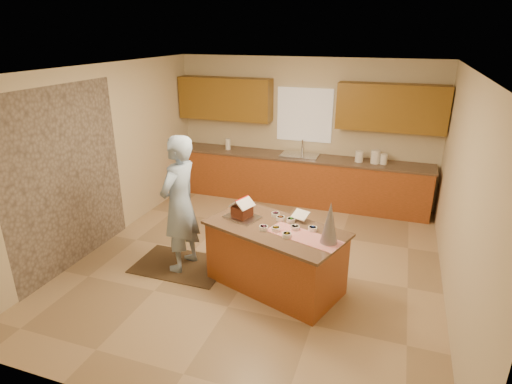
% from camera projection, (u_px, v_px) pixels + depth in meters
% --- Properties ---
extents(floor, '(5.50, 5.50, 0.00)m').
position_uv_depth(floor, '(258.00, 261.00, 6.12)').
color(floor, tan).
rests_on(floor, ground).
extents(ceiling, '(5.50, 5.50, 0.00)m').
position_uv_depth(ceiling, '(258.00, 69.00, 5.15)').
color(ceiling, silver).
rests_on(ceiling, floor).
extents(wall_back, '(5.50, 5.50, 0.00)m').
position_uv_depth(wall_back, '(304.00, 130.00, 8.06)').
color(wall_back, beige).
rests_on(wall_back, floor).
extents(wall_front, '(5.50, 5.50, 0.00)m').
position_uv_depth(wall_front, '(143.00, 282.00, 3.21)').
color(wall_front, beige).
rests_on(wall_front, floor).
extents(wall_left, '(5.50, 5.50, 0.00)m').
position_uv_depth(wall_left, '(103.00, 157.00, 6.40)').
color(wall_left, beige).
rests_on(wall_left, floor).
extents(wall_right, '(5.50, 5.50, 0.00)m').
position_uv_depth(wall_right, '(462.00, 196.00, 4.88)').
color(wall_right, beige).
rests_on(wall_right, floor).
extents(stone_accent, '(0.00, 2.50, 2.50)m').
position_uv_depth(stone_accent, '(67.00, 179.00, 5.72)').
color(stone_accent, gray).
rests_on(stone_accent, wall_left).
extents(window_curtain, '(1.05, 0.03, 1.00)m').
position_uv_depth(window_curtain, '(305.00, 115.00, 7.93)').
color(window_curtain, white).
rests_on(window_curtain, wall_back).
extents(back_counter_base, '(4.80, 0.60, 0.88)m').
position_uv_depth(back_counter_base, '(299.00, 180.00, 8.13)').
color(back_counter_base, '#A04721').
rests_on(back_counter_base, floor).
extents(back_counter_top, '(4.85, 0.63, 0.04)m').
position_uv_depth(back_counter_top, '(300.00, 157.00, 7.96)').
color(back_counter_top, brown).
rests_on(back_counter_top, back_counter_base).
extents(upper_cabinet_left, '(1.85, 0.35, 0.80)m').
position_uv_depth(upper_cabinet_left, '(225.00, 99.00, 8.18)').
color(upper_cabinet_left, brown).
rests_on(upper_cabinet_left, wall_back).
extents(upper_cabinet_right, '(1.85, 0.35, 0.80)m').
position_uv_depth(upper_cabinet_right, '(391.00, 108.00, 7.23)').
color(upper_cabinet_right, brown).
rests_on(upper_cabinet_right, wall_back).
extents(sink, '(0.70, 0.45, 0.12)m').
position_uv_depth(sink, '(300.00, 158.00, 7.96)').
color(sink, silver).
rests_on(sink, back_counter_top).
extents(faucet, '(0.03, 0.03, 0.28)m').
position_uv_depth(faucet, '(302.00, 147.00, 8.06)').
color(faucet, silver).
rests_on(faucet, back_counter_top).
extents(island_base, '(1.84, 1.33, 0.81)m').
position_uv_depth(island_base, '(275.00, 258.00, 5.41)').
color(island_base, '#A04721').
rests_on(island_base, floor).
extents(island_top, '(1.94, 1.42, 0.04)m').
position_uv_depth(island_top, '(276.00, 228.00, 5.26)').
color(island_top, brown).
rests_on(island_top, island_base).
extents(table_runner, '(0.98, 0.62, 0.01)m').
position_uv_depth(table_runner, '(304.00, 236.00, 5.01)').
color(table_runner, red).
rests_on(table_runner, island_top).
extents(baking_tray, '(0.50, 0.44, 0.02)m').
position_uv_depth(baking_tray, '(242.00, 217.00, 5.51)').
color(baking_tray, silver).
rests_on(baking_tray, island_top).
extents(cookbook, '(0.24, 0.22, 0.09)m').
position_uv_depth(cookbook, '(300.00, 215.00, 5.40)').
color(cookbook, white).
rests_on(cookbook, island_top).
extents(tinsel_tree, '(0.26, 0.26, 0.51)m').
position_uv_depth(tinsel_tree, '(330.00, 223.00, 4.78)').
color(tinsel_tree, '#AEAEBB').
rests_on(tinsel_tree, island_top).
extents(rug, '(1.29, 0.84, 0.01)m').
position_uv_depth(rug, '(181.00, 265.00, 6.01)').
color(rug, black).
rests_on(rug, floor).
extents(boy, '(0.52, 0.74, 1.89)m').
position_uv_depth(boy, '(180.00, 204.00, 5.66)').
color(boy, '#8CA8C7').
rests_on(boy, rug).
extents(canister_a, '(0.15, 0.15, 0.20)m').
position_uv_depth(canister_a, '(359.00, 156.00, 7.58)').
color(canister_a, white).
rests_on(canister_a, back_counter_top).
extents(canister_b, '(0.16, 0.16, 0.24)m').
position_uv_depth(canister_b, '(375.00, 157.00, 7.49)').
color(canister_b, white).
rests_on(canister_b, back_counter_top).
extents(canister_c, '(0.13, 0.13, 0.18)m').
position_uv_depth(canister_c, '(384.00, 159.00, 7.46)').
color(canister_c, white).
rests_on(canister_c, back_counter_top).
extents(paper_towel, '(0.10, 0.10, 0.22)m').
position_uv_depth(paper_towel, '(228.00, 144.00, 8.36)').
color(paper_towel, white).
rests_on(paper_towel, back_counter_top).
extents(gingerbread_house, '(0.32, 0.33, 0.26)m').
position_uv_depth(gingerbread_house, '(242.00, 209.00, 5.47)').
color(gingerbread_house, '#5A2517').
rests_on(gingerbread_house, baking_tray).
extents(candy_bowls, '(0.69, 0.64, 0.05)m').
position_uv_depth(candy_bowls, '(285.00, 225.00, 5.25)').
color(candy_bowls, gold).
rests_on(candy_bowls, island_top).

